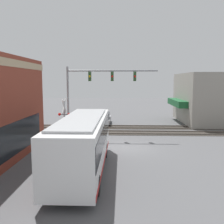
{
  "coord_description": "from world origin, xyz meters",
  "views": [
    {
      "loc": [
        -19.96,
        0.49,
        5.47
      ],
      "look_at": [
        4.73,
        1.43,
        2.39
      ],
      "focal_mm": 40.0,
      "sensor_mm": 36.0,
      "label": 1
    }
  ],
  "objects": [
    {
      "name": "ground_plane",
      "position": [
        0.0,
        0.0,
        0.0
      ],
      "size": [
        120.0,
        120.0,
        0.0
      ],
      "primitive_type": "plane",
      "color": "#565659"
    },
    {
      "name": "shop_building",
      "position": [
        13.51,
        -11.28,
        3.22
      ],
      "size": [
        10.42,
        8.83,
        6.47
      ],
      "color": "gray",
      "rests_on": "ground"
    },
    {
      "name": "city_bus",
      "position": [
        -5.42,
        2.8,
        1.84
      ],
      "size": [
        10.04,
        2.59,
        3.35
      ],
      "color": "white",
      "rests_on": "ground"
    },
    {
      "name": "traffic_signal_gantry",
      "position": [
        4.44,
        3.01,
        5.15
      ],
      "size": [
        0.42,
        8.84,
        6.85
      ],
      "color": "gray",
      "rests_on": "ground"
    },
    {
      "name": "crossing_signal",
      "position": [
        3.47,
        5.95,
        2.3
      ],
      "size": [
        1.41,
        1.18,
        3.81
      ],
      "color": "gray",
      "rests_on": "ground"
    },
    {
      "name": "rail_track_near",
      "position": [
        6.0,
        0.0,
        0.03
      ],
      "size": [
        2.6,
        60.0,
        0.15
      ],
      "color": "#332D28",
      "rests_on": "ground"
    },
    {
      "name": "rail_track_far",
      "position": [
        9.2,
        0.0,
        0.03
      ],
      "size": [
        2.6,
        60.0,
        0.15
      ],
      "color": "#332D28",
      "rests_on": "ground"
    },
    {
      "name": "parked_car_silver",
      "position": [
        11.4,
        2.8,
        0.67
      ],
      "size": [
        4.6,
        1.82,
        1.45
      ],
      "color": "#B7B7BC",
      "rests_on": "ground"
    }
  ]
}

